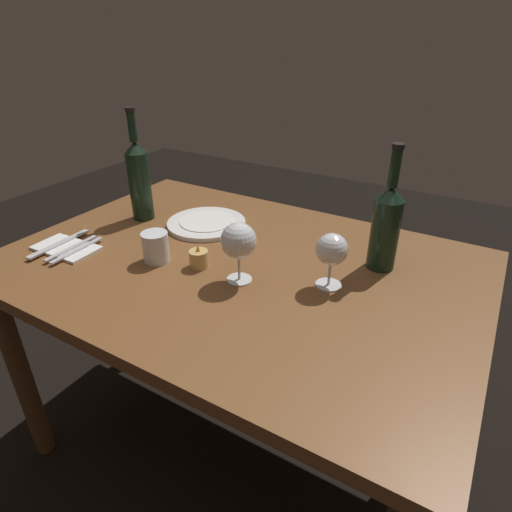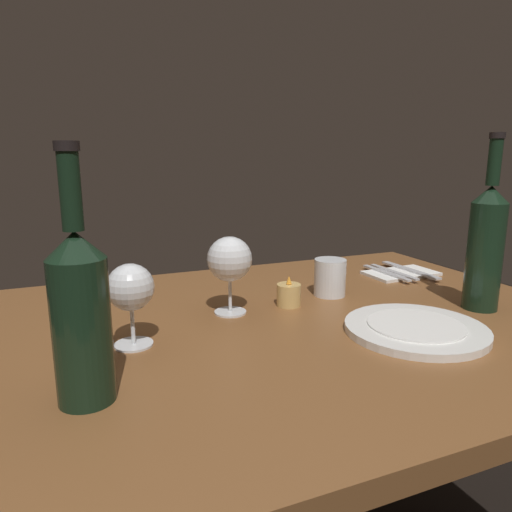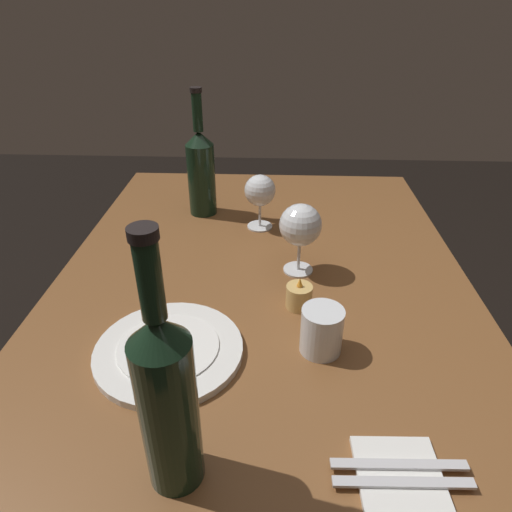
{
  "view_description": "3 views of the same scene",
  "coord_description": "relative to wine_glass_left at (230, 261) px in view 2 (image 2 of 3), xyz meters",
  "views": [
    {
      "loc": [
        -0.58,
        0.87,
        1.33
      ],
      "look_at": [
        -0.09,
        0.05,
        0.81
      ],
      "focal_mm": 30.18,
      "sensor_mm": 36.0,
      "label": 1
    },
    {
      "loc": [
        -0.36,
        -0.78,
        1.06
      ],
      "look_at": [
        -0.02,
        0.03,
        0.87
      ],
      "focal_mm": 32.69,
      "sensor_mm": 36.0,
      "label": 2
    },
    {
      "loc": [
        0.8,
        0.02,
        1.29
      ],
      "look_at": [
        -0.01,
        -0.01,
        0.8
      ],
      "focal_mm": 31.7,
      "sensor_mm": 36.0,
      "label": 3
    }
  ],
  "objects": [
    {
      "name": "folded_napkin",
      "position": [
        0.53,
        0.11,
        -0.11
      ],
      "size": [
        0.19,
        0.12,
        0.01
      ],
      "color": "white",
      "rests_on": "dining_table"
    },
    {
      "name": "dining_table",
      "position": [
        0.06,
        -0.08,
        -0.2
      ],
      "size": [
        1.3,
        0.9,
        0.74
      ],
      "color": "brown",
      "rests_on": "ground"
    },
    {
      "name": "water_tumbler",
      "position": [
        0.25,
        0.03,
        -0.07
      ],
      "size": [
        0.07,
        0.07,
        0.08
      ],
      "color": "white",
      "rests_on": "dining_table"
    },
    {
      "name": "wine_bottle",
      "position": [
        -0.29,
        -0.26,
        0.01
      ],
      "size": [
        0.07,
        0.07,
        0.34
      ],
      "color": "black",
      "rests_on": "dining_table"
    },
    {
      "name": "dinner_plate",
      "position": [
        0.28,
        -0.23,
        -0.1
      ],
      "size": [
        0.26,
        0.26,
        0.02
      ],
      "color": "white",
      "rests_on": "dining_table"
    },
    {
      "name": "table_knife",
      "position": [
        0.56,
        0.11,
        -0.1
      ],
      "size": [
        0.03,
        0.21,
        0.0
      ],
      "color": "silver",
      "rests_on": "folded_napkin"
    },
    {
      "name": "wine_bottle_second",
      "position": [
        0.5,
        -0.18,
        0.03
      ],
      "size": [
        0.07,
        0.07,
        0.36
      ],
      "color": "black",
      "rests_on": "dining_table"
    },
    {
      "name": "fork_outer",
      "position": [
        0.48,
        0.11,
        -0.1
      ],
      "size": [
        0.02,
        0.18,
        0.0
      ],
      "color": "silver",
      "rests_on": "folded_napkin"
    },
    {
      "name": "wine_glass_right",
      "position": [
        -0.21,
        -0.09,
        -0.01
      ],
      "size": [
        0.08,
        0.08,
        0.14
      ],
      "color": "white",
      "rests_on": "dining_table"
    },
    {
      "name": "wine_glass_left",
      "position": [
        0.0,
        0.0,
        0.0
      ],
      "size": [
        0.09,
        0.09,
        0.16
      ],
      "color": "white",
      "rests_on": "dining_table"
    },
    {
      "name": "votive_candle",
      "position": [
        0.13,
        -0.0,
        -0.09
      ],
      "size": [
        0.05,
        0.05,
        0.07
      ],
      "color": "#DBB266",
      "rests_on": "dining_table"
    },
    {
      "name": "fork_inner",
      "position": [
        0.51,
        0.11,
        -0.1
      ],
      "size": [
        0.02,
        0.18,
        0.0
      ],
      "color": "silver",
      "rests_on": "folded_napkin"
    }
  ]
}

